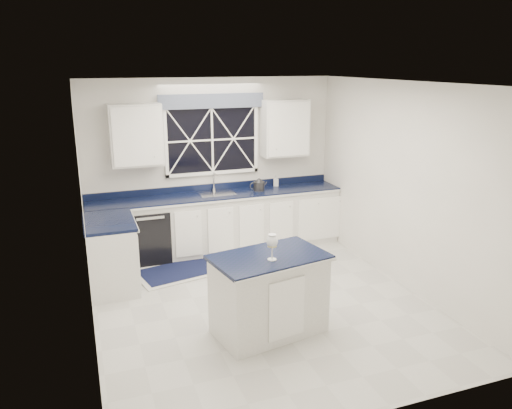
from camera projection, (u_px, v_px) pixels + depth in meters
name	position (u px, v px, depth m)	size (l,w,h in m)	color
ground	(261.00, 303.00, 6.27)	(4.50, 4.50, 0.00)	#ACACA7
back_wall	(212.00, 165.00, 7.93)	(4.00, 0.10, 2.70)	beige
base_cabinets	(200.00, 229.00, 7.65)	(3.99, 1.60, 0.90)	silver
countertop	(218.00, 195.00, 7.78)	(3.98, 0.64, 0.04)	black
dishwasher	(149.00, 234.00, 7.56)	(0.60, 0.58, 0.82)	black
window	(212.00, 135.00, 7.76)	(1.65, 0.09, 1.26)	black
upper_cabinets	(214.00, 131.00, 7.63)	(3.10, 0.34, 0.90)	silver
faucet	(214.00, 181.00, 7.91)	(0.05, 0.20, 0.30)	silver
island	(269.00, 294.00, 5.50)	(1.34, 0.95, 0.92)	silver
rug	(182.00, 270.00, 7.23)	(1.44, 1.05, 0.02)	#B5B5B0
kettle	(259.00, 185.00, 7.95)	(0.29, 0.18, 0.21)	#29292B
wine_glass	(272.00, 242.00, 5.21)	(0.12, 0.12, 0.29)	white
soap_bottle	(276.00, 181.00, 8.25)	(0.08, 0.08, 0.18)	silver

